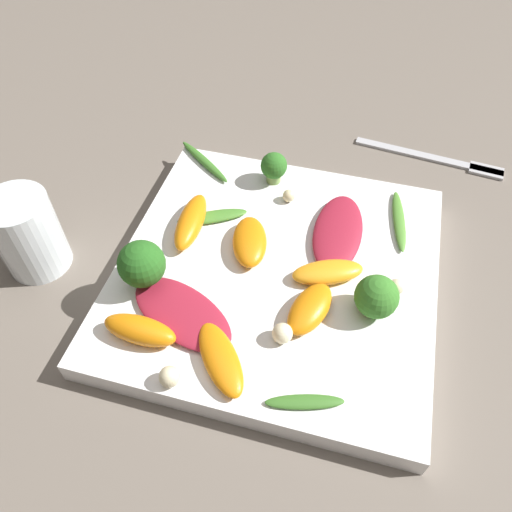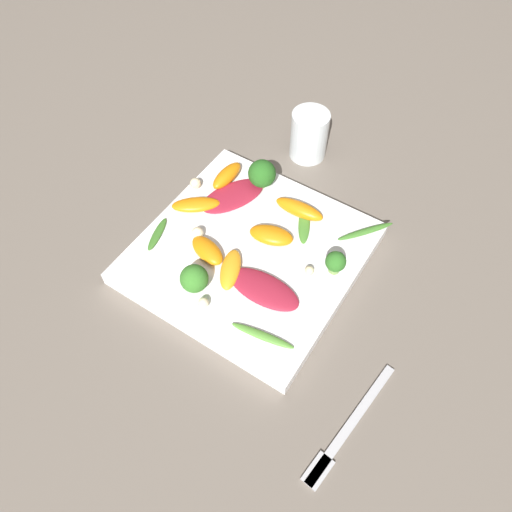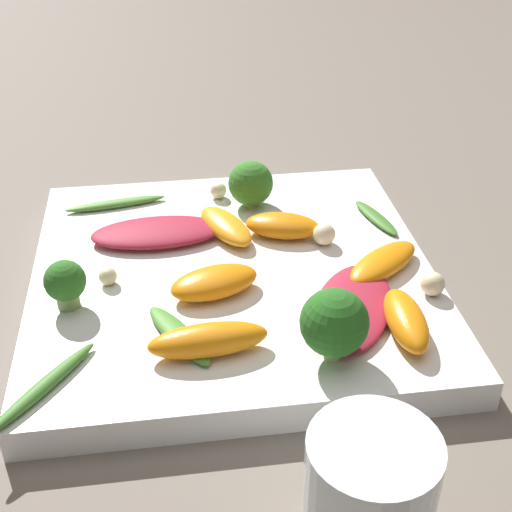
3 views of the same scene
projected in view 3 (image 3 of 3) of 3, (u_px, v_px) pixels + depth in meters
name	position (u px, v px, depth m)	size (l,w,h in m)	color
ground_plane	(233.00, 292.00, 0.55)	(2.40, 2.40, 0.00)	#6B6056
plate	(233.00, 279.00, 0.55)	(0.30, 0.30, 0.02)	white
drinking_glass	(368.00, 506.00, 0.34)	(0.06, 0.06, 0.08)	white
radicchio_leaf_0	(353.00, 307.00, 0.49)	(0.09, 0.12, 0.01)	maroon
radicchio_leaf_1	(158.00, 232.00, 0.57)	(0.11, 0.05, 0.01)	maroon
orange_segment_0	(282.00, 226.00, 0.57)	(0.07, 0.05, 0.02)	orange
orange_segment_1	(208.00, 340.00, 0.45)	(0.08, 0.03, 0.02)	orange
orange_segment_2	(406.00, 320.00, 0.47)	(0.03, 0.07, 0.02)	orange
orange_segment_3	(383.00, 262.00, 0.53)	(0.07, 0.07, 0.01)	orange
orange_segment_4	(214.00, 282.00, 0.51)	(0.07, 0.05, 0.02)	orange
orange_segment_5	(224.00, 226.00, 0.58)	(0.05, 0.07, 0.02)	orange
broccoli_floret_0	(65.00, 283.00, 0.49)	(0.03, 0.03, 0.04)	#7A9E51
broccoli_floret_1	(251.00, 184.00, 0.61)	(0.04, 0.04, 0.04)	#84AD5B
broccoli_floret_2	(334.00, 323.00, 0.44)	(0.04, 0.04, 0.05)	#84AD5B
arugula_sprig_0	(376.00, 218.00, 0.60)	(0.03, 0.06, 0.01)	#3D7528
arugula_sprig_1	(179.00, 335.00, 0.47)	(0.05, 0.07, 0.01)	#47842D
arugula_sprig_2	(116.00, 204.00, 0.62)	(0.09, 0.03, 0.01)	#518E33
arugula_sprig_3	(44.00, 386.00, 0.43)	(0.06, 0.08, 0.01)	#3D7528
macadamia_nut_0	(108.00, 276.00, 0.52)	(0.01, 0.01, 0.01)	beige
macadamia_nut_1	(433.00, 284.00, 0.51)	(0.02, 0.02, 0.02)	beige
macadamia_nut_2	(213.00, 191.00, 0.63)	(0.01, 0.01, 0.01)	beige
macadamia_nut_3	(324.00, 234.00, 0.56)	(0.02, 0.02, 0.02)	beige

